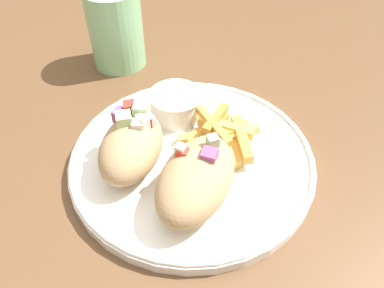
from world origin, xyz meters
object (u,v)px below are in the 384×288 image
at_px(water_glass, 116,32).
at_px(plate, 192,158).
at_px(fries_pile, 221,137).
at_px(sauce_ramekin, 176,103).
at_px(pita_sandwich_near, 196,178).
at_px(pita_sandwich_far, 132,146).

bearing_deg(water_glass, plate, -104.99).
distance_m(fries_pile, sauce_ramekin, 0.08).
xyz_separation_m(fries_pile, water_glass, (0.03, 0.26, 0.03)).
bearing_deg(pita_sandwich_near, sauce_ramekin, 33.81).
relative_size(plate, pita_sandwich_near, 2.04).
bearing_deg(pita_sandwich_near, pita_sandwich_far, 79.84).
height_order(plate, water_glass, water_glass).
relative_size(plate, water_glass, 2.45).
distance_m(fries_pile, water_glass, 0.27).
distance_m(plate, pita_sandwich_far, 0.08).
bearing_deg(pita_sandwich_far, fries_pile, -59.09).
distance_m(plate, water_glass, 0.27).
xyz_separation_m(pita_sandwich_far, fries_pile, (0.10, -0.05, -0.02)).
bearing_deg(pita_sandwich_near, plate, 27.05).
bearing_deg(fries_pile, pita_sandwich_near, -153.26).
xyz_separation_m(plate, fries_pile, (0.04, -0.01, 0.02)).
xyz_separation_m(pita_sandwich_near, sauce_ramekin, (0.07, 0.12, -0.01)).
distance_m(plate, fries_pile, 0.05).
height_order(pita_sandwich_near, pita_sandwich_far, pita_sandwich_far).
bearing_deg(pita_sandwich_far, sauce_ramekin, -15.66).
bearing_deg(water_glass, sauce_ramekin, -100.08).
xyz_separation_m(pita_sandwich_near, water_glass, (0.11, 0.30, 0.01)).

